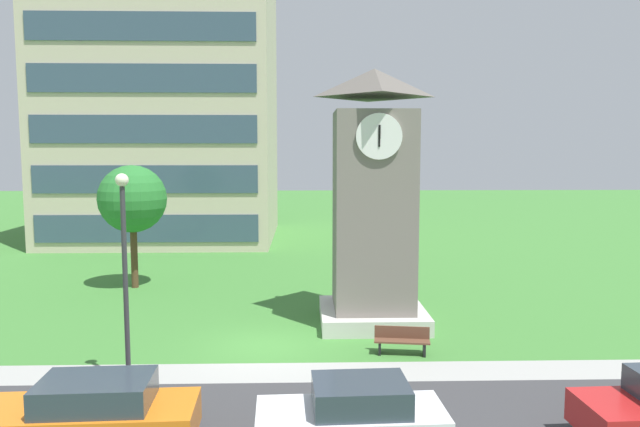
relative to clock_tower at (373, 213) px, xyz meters
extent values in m
plane|color=#3D7A33|center=(-4.00, -2.59, -4.29)|extent=(160.00, 160.00, 0.00)
cube|color=#9E9E99|center=(-4.00, -5.13, -4.29)|extent=(120.00, 1.60, 0.01)
cube|color=beige|center=(-12.83, 23.35, 6.91)|extent=(15.70, 14.21, 22.40)
cube|color=#384C60|center=(-12.83, 16.20, -2.69)|extent=(14.45, 0.10, 1.80)
cube|color=#384C60|center=(-12.83, 16.20, 0.51)|extent=(14.45, 0.10, 1.80)
cube|color=#384C60|center=(-12.83, 16.20, 3.71)|extent=(14.45, 0.10, 1.80)
cube|color=#384C60|center=(-12.83, 16.20, 6.91)|extent=(14.45, 0.10, 1.80)
cube|color=#384C60|center=(-12.83, 16.20, 10.11)|extent=(14.45, 0.10, 1.80)
cube|color=slate|center=(-0.01, 0.01, -0.24)|extent=(2.95, 2.95, 8.10)
cube|color=beige|center=(-0.01, 0.01, -3.99)|extent=(3.98, 3.98, 0.60)
pyramid|color=#5D5751|center=(-0.01, 0.01, 4.85)|extent=(3.25, 3.25, 1.04)
cylinder|color=white|center=(-0.01, -1.53, 2.84)|extent=(1.62, 0.12, 1.62)
cylinder|color=white|center=(1.53, 0.01, 2.84)|extent=(0.12, 1.62, 1.62)
cube|color=black|center=(-0.01, -1.60, 2.99)|extent=(0.08, 0.08, 0.49)
cube|color=black|center=(-0.01, -1.61, 2.84)|extent=(0.06, 0.02, 0.73)
cube|color=brown|center=(0.55, -3.64, -3.84)|extent=(1.85, 0.73, 0.06)
cube|color=brown|center=(0.58, -3.42, -3.61)|extent=(1.79, 0.30, 0.40)
cube|color=black|center=(-0.17, -3.54, -4.06)|extent=(0.14, 0.44, 0.45)
cube|color=black|center=(1.26, -3.74, -4.06)|extent=(0.14, 0.44, 0.45)
cylinder|color=#333338|center=(-7.58, -6.10, -1.46)|extent=(0.14, 0.14, 5.66)
sphere|color=#F2EFCC|center=(-7.58, -6.10, 1.55)|extent=(0.36, 0.36, 0.36)
cylinder|color=#513823|center=(-10.87, 6.29, -2.69)|extent=(0.33, 0.33, 3.20)
sphere|color=#297530|center=(-10.87, 6.29, 0.04)|extent=(3.24, 3.24, 3.24)
cube|color=orange|center=(-7.43, -9.81, -3.58)|extent=(4.85, 2.01, 0.76)
cube|color=#2D3842|center=(-7.19, -9.80, -2.90)|extent=(2.46, 1.69, 0.60)
cylinder|color=black|center=(-8.94, -8.99, -3.96)|extent=(0.67, 0.25, 0.66)
cylinder|color=black|center=(-5.98, -8.86, -3.96)|extent=(0.67, 0.25, 0.66)
cube|color=silver|center=(-1.64, -10.12, -3.58)|extent=(4.15, 1.90, 0.76)
cube|color=#2D3842|center=(-1.44, -10.11, -2.90)|extent=(2.10, 1.60, 0.60)
cylinder|color=black|center=(-2.94, -9.33, -3.96)|extent=(0.67, 0.25, 0.66)
cylinder|color=black|center=(-0.42, -9.22, -3.96)|extent=(0.67, 0.25, 0.66)
cylinder|color=black|center=(4.31, -9.07, -3.96)|extent=(0.67, 0.25, 0.66)
camera|label=1|loc=(-2.65, -22.42, 2.33)|focal=33.46mm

